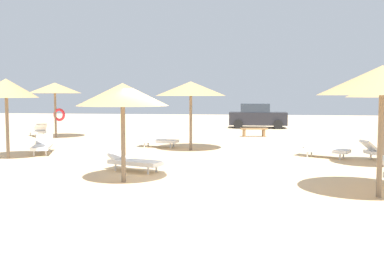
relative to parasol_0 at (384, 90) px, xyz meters
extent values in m
plane|color=#DBBA8C|center=(-6.20, -3.11, -2.49)|extent=(80.00, 80.00, 0.00)
cylinder|color=#75604C|center=(0.00, 0.00, -1.32)|extent=(0.12, 0.12, 2.35)
cone|color=tan|center=(0.00, 0.00, 0.01)|extent=(2.39, 2.39, 0.53)
cylinder|color=#75604C|center=(-13.01, -0.03, -1.33)|extent=(0.12, 0.12, 2.32)
cone|color=tan|center=(-13.01, -0.03, 0.07)|extent=(2.27, 2.27, 0.69)
cylinder|color=#75604C|center=(-7.55, -3.61, -1.43)|extent=(0.12, 0.12, 2.14)
cone|color=tan|center=(-7.55, -3.61, -0.16)|extent=(2.43, 2.43, 0.60)
cylinder|color=#75604C|center=(-1.30, -4.48, -1.29)|extent=(0.12, 0.12, 2.41)
cone|color=tan|center=(-1.30, -4.48, 0.15)|extent=(2.85, 2.85, 0.66)
cylinder|color=#75604C|center=(-6.74, 3.31, -1.30)|extent=(0.12, 0.12, 2.39)
cone|color=tan|center=(-6.74, 3.31, 0.09)|extent=(2.95, 2.95, 0.60)
cylinder|color=#75604C|center=(-14.83, 7.68, -1.23)|extent=(0.12, 0.12, 2.52)
cone|color=tan|center=(-14.83, 7.68, 0.21)|extent=(2.81, 2.81, 0.57)
torus|color=red|center=(-14.61, 7.68, -1.24)|extent=(0.71, 0.22, 0.70)
cube|color=white|center=(-1.49, 1.82, -2.21)|extent=(1.81, 1.33, 0.12)
cube|color=white|center=(-2.20, 2.18, -1.95)|extent=(0.67, 0.76, 0.46)
cylinder|color=silver|center=(-2.12, 1.90, -2.38)|extent=(0.06, 0.06, 0.22)
cylinder|color=silver|center=(-1.92, 2.29, -2.38)|extent=(0.06, 0.06, 0.22)
cylinder|color=silver|center=(-1.05, 1.36, -2.38)|extent=(0.06, 0.06, 0.22)
cylinder|color=silver|center=(-0.85, 1.75, -2.38)|extent=(0.06, 0.06, 0.22)
cube|color=white|center=(-12.40, 1.34, -2.21)|extent=(1.18, 1.82, 0.12)
cube|color=white|center=(-12.67, 2.09, -2.00)|extent=(0.77, 0.68, 0.38)
cylinder|color=silver|center=(-12.81, 1.83, -2.38)|extent=(0.06, 0.06, 0.22)
cylinder|color=silver|center=(-12.39, 1.97, -2.38)|extent=(0.06, 0.06, 0.22)
cylinder|color=silver|center=(-12.40, 0.70, -2.38)|extent=(0.06, 0.06, 0.22)
cylinder|color=silver|center=(-11.99, 0.85, -2.38)|extent=(0.06, 0.06, 0.22)
cube|color=white|center=(-7.66, -2.01, -2.21)|extent=(1.82, 1.20, 0.12)
cube|color=white|center=(-8.41, -1.72, -1.99)|extent=(0.69, 0.77, 0.38)
cylinder|color=silver|center=(-8.30, -2.00, -2.38)|extent=(0.06, 0.06, 0.22)
cylinder|color=silver|center=(-8.14, -1.59, -2.38)|extent=(0.06, 0.06, 0.22)
cylinder|color=silver|center=(-7.17, -2.42, -2.38)|extent=(0.06, 0.06, 0.22)
cylinder|color=silver|center=(-7.02, -2.01, -2.38)|extent=(0.06, 0.06, 0.22)
cube|color=white|center=(-8.29, 4.12, -2.21)|extent=(1.77, 0.85, 0.12)
cube|color=white|center=(-9.08, 4.22, -1.95)|extent=(0.49, 0.69, 0.47)
cylinder|color=silver|center=(-8.91, 3.98, -2.38)|extent=(0.06, 0.06, 0.22)
cylinder|color=silver|center=(-8.86, 4.41, -2.38)|extent=(0.06, 0.06, 0.22)
cylinder|color=silver|center=(-7.72, 3.83, -2.38)|extent=(0.06, 0.06, 0.22)
cylinder|color=silver|center=(-7.67, 4.26, -2.38)|extent=(0.06, 0.06, 0.22)
cube|color=white|center=(-16.22, 8.20, -2.21)|extent=(1.60, 1.70, 0.12)
cube|color=white|center=(-15.69, 7.60, -1.95)|extent=(0.77, 0.75, 0.46)
cylinder|color=silver|center=(-15.66, 7.89, -2.38)|extent=(0.06, 0.06, 0.22)
cylinder|color=silver|center=(-15.99, 7.60, -2.38)|extent=(0.06, 0.06, 0.22)
cylinder|color=silver|center=(-16.45, 8.80, -2.38)|extent=(0.06, 0.06, 0.22)
cylinder|color=silver|center=(-16.78, 8.51, -2.38)|extent=(0.06, 0.06, 0.22)
cube|color=white|center=(-0.04, 1.44, -1.98)|extent=(0.63, 0.74, 0.41)
cylinder|color=silver|center=(0.21, 1.28, -2.38)|extent=(0.06, 0.06, 0.22)
cylinder|color=silver|center=(0.10, 1.70, -2.38)|extent=(0.06, 0.06, 0.22)
cube|color=brown|center=(-4.11, 9.73, -2.04)|extent=(1.55, 0.66, 0.08)
cube|color=brown|center=(-4.65, 9.64, -2.29)|extent=(0.18, 0.38, 0.41)
cube|color=brown|center=(-3.57, 9.83, -2.29)|extent=(0.18, 0.38, 0.41)
cube|color=black|center=(-3.83, 16.33, -1.82)|extent=(4.01, 1.71, 0.90)
cube|color=#262D38|center=(-4.03, 16.33, -1.07)|extent=(2.00, 1.57, 0.60)
cylinder|color=black|center=(-2.47, 17.20, -2.17)|extent=(0.64, 0.22, 0.64)
cylinder|color=black|center=(-2.48, 15.44, -2.17)|extent=(0.64, 0.22, 0.64)
cylinder|color=black|center=(-5.17, 17.21, -2.17)|extent=(0.64, 0.22, 0.64)
cylinder|color=black|center=(-5.18, 15.45, -2.17)|extent=(0.64, 0.22, 0.64)
camera|label=1|loc=(-4.13, -14.70, -0.18)|focal=40.71mm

